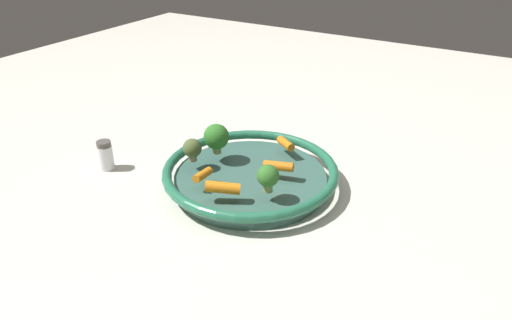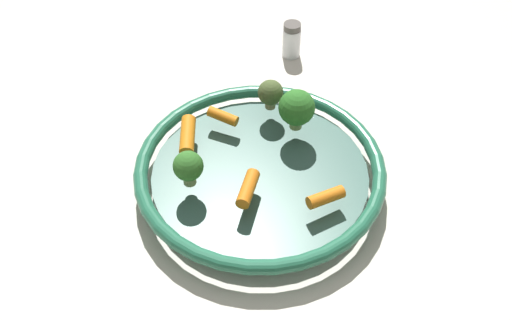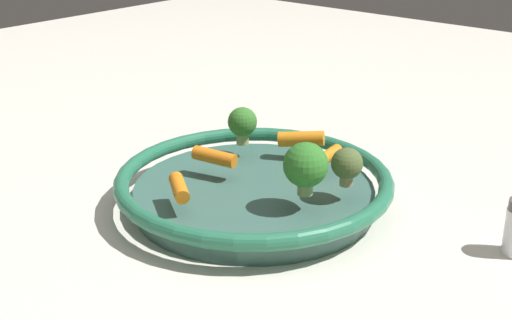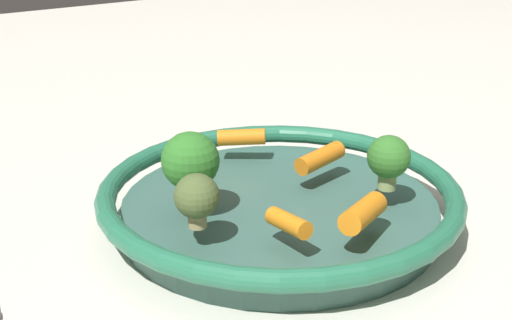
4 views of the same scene
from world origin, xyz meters
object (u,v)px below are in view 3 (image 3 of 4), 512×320
object	(u,v)px
baby_carrot_right	(214,157)
baby_carrot_back	(328,156)
broccoli_floret_mid	(242,123)
baby_carrot_center	(301,139)
broccoli_floret_edge	(306,166)
baby_carrot_near_rim	(179,188)
broccoli_floret_small	(347,164)
serving_bowl	(254,188)

from	to	relation	value
baby_carrot_right	baby_carrot_back	bearing A→B (deg)	43.17
baby_carrot_back	broccoli_floret_mid	bearing A→B (deg)	-169.59
baby_carrot_center	broccoli_floret_edge	world-z (taller)	broccoli_floret_edge
baby_carrot_near_rim	broccoli_floret_edge	size ratio (longest dim) A/B	0.80
baby_carrot_right	baby_carrot_near_rim	xyz separation A→B (m)	(0.04, -0.10, -0.00)
baby_carrot_back	broccoli_floret_edge	bearing A→B (deg)	-69.44
baby_carrot_back	broccoli_floret_mid	distance (m)	0.13
baby_carrot_right	broccoli_floret_small	distance (m)	0.18
serving_bowl	broccoli_floret_mid	world-z (taller)	broccoli_floret_mid
serving_bowl	broccoli_floret_edge	world-z (taller)	broccoli_floret_edge
baby_carrot_center	baby_carrot_near_rim	size ratio (longest dim) A/B	1.22
baby_carrot_back	baby_carrot_near_rim	xyz separation A→B (m)	(-0.07, -0.20, 0.00)
broccoli_floret_edge	baby_carrot_back	bearing A→B (deg)	110.56
baby_carrot_right	baby_carrot_back	distance (m)	0.15
baby_carrot_center	broccoli_floret_edge	xyz separation A→B (m)	(0.10, -0.13, 0.03)
broccoli_floret_edge	broccoli_floret_small	bearing A→B (deg)	67.49
baby_carrot_back	broccoli_floret_edge	size ratio (longest dim) A/B	0.72
broccoli_floret_mid	broccoli_floret_edge	world-z (taller)	broccoli_floret_edge
baby_carrot_near_rim	broccoli_floret_mid	size ratio (longest dim) A/B	0.97
baby_carrot_center	broccoli_floret_small	world-z (taller)	broccoli_floret_small
broccoli_floret_edge	baby_carrot_right	bearing A→B (deg)	-179.97
serving_bowl	baby_carrot_center	bearing A→B (deg)	95.06
baby_carrot_center	baby_carrot_back	bearing A→B (deg)	-20.10
baby_carrot_right	baby_carrot_near_rim	distance (m)	0.10
broccoli_floret_small	broccoli_floret_edge	xyz separation A→B (m)	(-0.02, -0.05, 0.01)
serving_bowl	baby_carrot_back	xyz separation A→B (m)	(0.05, 0.09, 0.03)
baby_carrot_right	broccoli_floret_edge	size ratio (longest dim) A/B	0.92
serving_bowl	broccoli_floret_mid	distance (m)	0.12
baby_carrot_near_rim	broccoli_floret_small	world-z (taller)	broccoli_floret_small
broccoli_floret_mid	broccoli_floret_edge	bearing A→B (deg)	-25.02
baby_carrot_right	broccoli_floret_mid	size ratio (longest dim) A/B	1.12
baby_carrot_right	broccoli_floret_small	world-z (taller)	broccoli_floret_small
baby_carrot_back	baby_carrot_near_rim	bearing A→B (deg)	-110.41
broccoli_floret_small	baby_carrot_back	bearing A→B (deg)	141.31
broccoli_floret_edge	serving_bowl	bearing A→B (deg)	172.40
broccoli_floret_small	baby_carrot_right	bearing A→B (deg)	-162.41
baby_carrot_back	broccoli_floret_mid	xyz separation A→B (m)	(-0.13, -0.02, 0.02)
baby_carrot_back	broccoli_floret_small	bearing A→B (deg)	-38.69
serving_bowl	baby_carrot_center	world-z (taller)	baby_carrot_center
baby_carrot_right	baby_carrot_center	distance (m)	0.13
serving_bowl	baby_carrot_right	distance (m)	0.07
baby_carrot_near_rim	broccoli_floret_edge	world-z (taller)	broccoli_floret_edge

